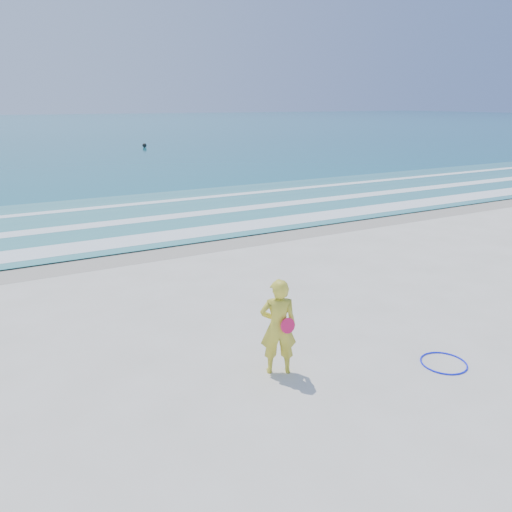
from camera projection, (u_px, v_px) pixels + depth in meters
ground at (335, 374)px, 8.76m from camera, size 400.00×400.00×0.00m
wet_sand at (166, 248)px, 16.28m from camera, size 400.00×2.40×0.00m
ocean at (2, 126)px, 96.58m from camera, size 400.00×190.00×0.04m
shallow at (125, 217)px, 20.45m from camera, size 400.00×10.00×0.01m
foam_near at (153, 238)px, 17.36m from camera, size 400.00×1.40×0.01m
foam_mid at (130, 221)px, 19.78m from camera, size 400.00×0.90×0.01m
foam_far at (111, 206)px, 22.54m from camera, size 400.00×0.60×0.01m
hoop at (444, 363)px, 9.11m from camera, size 0.84×0.84×0.03m
buoy at (144, 145)px, 51.67m from camera, size 0.44×0.44×0.44m
woman at (278, 327)px, 8.59m from camera, size 0.75×0.64×1.74m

